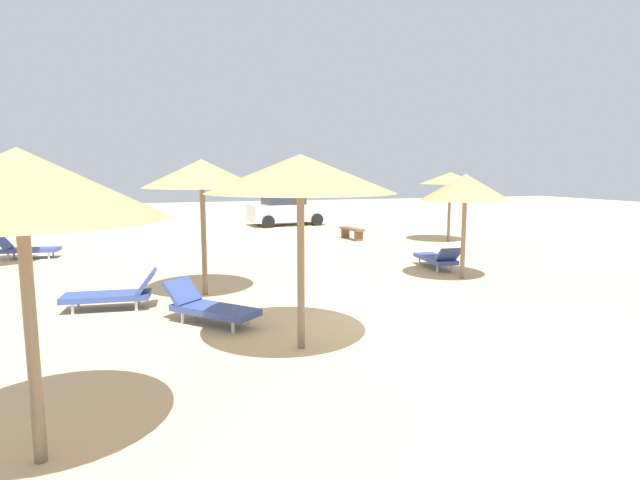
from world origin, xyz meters
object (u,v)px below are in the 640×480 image
Objects in this scene: parasol_0 at (465,188)px; parasol_3 at (19,185)px; lounger_4 at (114,294)px; parked_car at (286,210)px; bench_0 at (352,231)px; parasol_7 at (450,178)px; parasol_4 at (202,174)px; lounger_0 at (437,258)px; lounger_5 at (209,307)px; parasol_5 at (300,174)px; lounger_6 at (26,249)px.

parasol_3 is (-8.85, -6.06, 0.28)m from parasol_0.
parasol_3 reaches higher than lounger_4.
parked_car is (7.75, 20.59, -1.86)m from parasol_3.
parasol_7 is at bearing -25.73° from bench_0.
parasol_4 is 1.60× the size of lounger_0.
parasol_4 is at bearing 86.41° from lounger_5.
parasol_5 is 8.00m from lounger_0.
lounger_5 is at bearing -141.27° from parasol_7.
lounger_0 is (-3.56, -5.03, -2.23)m from parasol_7.
lounger_6 is at bearing -145.18° from parked_car.
lounger_4 is 8.15m from lounger_6.
lounger_6 is at bearing 119.71° from parasol_5.
parasol_5 reaches higher than parasol_3.
parasol_4 is 15.39m from parked_car.
parasol_0 is 0.91× the size of parasol_3.
parasol_4 is 1.10× the size of parasol_7.
lounger_5 is (-6.88, -3.35, 0.00)m from lounger_0.
lounger_6 is at bearing 177.30° from parasol_7.
lounger_0 is 1.01× the size of lounger_4.
parasol_0 is 0.90× the size of parasol_5.
lounger_6 is at bearing 126.84° from parasol_4.
parasol_4 reaches higher than bench_0.
bench_0 is (0.01, 6.74, 0.03)m from lounger_0.
parasol_7 is at bearing 29.01° from lounger_4.
lounger_6 is (-3.19, 7.50, -0.00)m from lounger_4.
lounger_5 is 17.49m from parked_car.
parasol_3 is 1.58× the size of lounger_6.
parasol_0 reaches higher than bench_0.
parasol_4 reaches higher than lounger_5.
lounger_6 reaches higher than lounger_5.
parasol_7 reaches higher than lounger_0.
parasol_5 is at bearing -48.29° from lounger_4.
parasol_7 is (12.48, 12.44, -0.14)m from parasol_3.
lounger_0 is at bearing -25.92° from lounger_6.
bench_0 is (6.89, 10.09, 0.02)m from lounger_5.
parasol_5 is 1.61× the size of lounger_6.
parasol_4 is at bearing -171.15° from lounger_0.
parasol_3 is at bearing -135.08° from parasol_7.
parasol_3 reaches higher than parasol_0.
parasol_0 is 7.35m from parasol_7.
parasol_4 is 3.17m from lounger_4.
lounger_5 is (-10.45, -8.38, -2.23)m from parasol_7.
parasol_7 is at bearing 44.92° from parasol_3.
lounger_0 is at bearing 87.08° from parasol_0.
parasol_7 is at bearing 60.35° from parasol_0.
parasol_3 reaches higher than bench_0.
parasol_7 reaches higher than bench_0.
parasol_4 reaches higher than lounger_6.
parked_car is (5.71, 16.52, 0.50)m from lounger_5.
parasol_3 is 5.13m from lounger_5.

